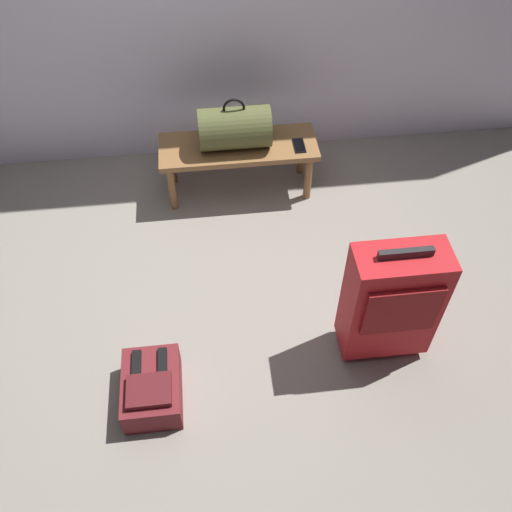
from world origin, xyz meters
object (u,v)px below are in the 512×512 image
(bench, at_px, (238,152))
(duffel_bag_olive, at_px, (235,128))
(suitcase_upright_red, at_px, (392,301))
(cell_phone, at_px, (299,145))
(backpack_maroon, at_px, (152,388))

(bench, bearing_deg, duffel_bag_olive, 180.00)
(suitcase_upright_red, bearing_deg, cell_phone, 100.94)
(duffel_bag_olive, bearing_deg, backpack_maroon, -110.38)
(duffel_bag_olive, height_order, cell_phone, duffel_bag_olive)
(backpack_maroon, bearing_deg, bench, 68.99)
(bench, xyz_separation_m, backpack_maroon, (-0.57, -1.49, -0.22))
(duffel_bag_olive, height_order, suitcase_upright_red, suitcase_upright_red)
(bench, bearing_deg, backpack_maroon, -111.01)
(duffel_bag_olive, xyz_separation_m, suitcase_upright_red, (0.64, -1.31, -0.12))
(suitcase_upright_red, bearing_deg, backpack_maroon, -171.85)
(duffel_bag_olive, distance_m, cell_phone, 0.42)
(backpack_maroon, bearing_deg, duffel_bag_olive, 69.62)
(cell_phone, bearing_deg, duffel_bag_olive, 171.88)
(cell_phone, height_order, backpack_maroon, cell_phone)
(cell_phone, height_order, suitcase_upright_red, suitcase_upright_red)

